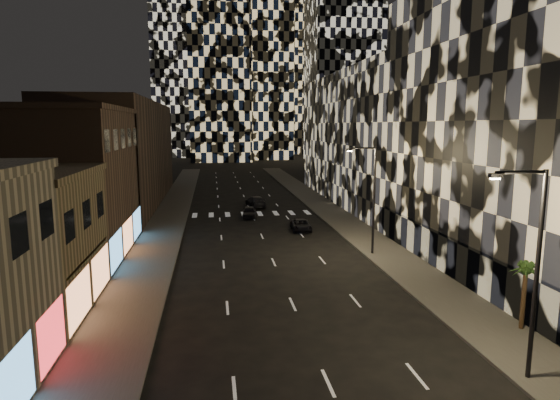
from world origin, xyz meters
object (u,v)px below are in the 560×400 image
object	(u,v)px
streetlight_far	(371,193)
car_dark_midlane	(249,212)
palm_tree	(526,273)
streetlight_near	(533,261)
car_dark_rightlane	(301,225)
car_dark_oncoming	(256,202)

from	to	relation	value
streetlight_far	car_dark_midlane	world-z (taller)	streetlight_far
streetlight_far	palm_tree	xyz separation A→B (m)	(3.15, -15.46, -2.16)
streetlight_near	car_dark_midlane	world-z (taller)	streetlight_near
streetlight_far	car_dark_rightlane	size ratio (longest dim) A/B	2.18
car_dark_oncoming	palm_tree	xyz separation A→B (m)	(10.56, -40.32, 2.46)
car_dark_rightlane	palm_tree	size ratio (longest dim) A/B	1.12
streetlight_far	palm_tree	world-z (taller)	streetlight_far
car_dark_midlane	car_dark_rightlane	bearing A→B (deg)	-52.42
streetlight_near	streetlight_far	bearing A→B (deg)	90.00
car_dark_midlane	palm_tree	bearing A→B (deg)	-64.21
streetlight_near	car_dark_rightlane	size ratio (longest dim) A/B	2.18
palm_tree	car_dark_rightlane	bearing A→B (deg)	105.89
car_dark_midlane	palm_tree	distance (m)	35.28
car_dark_oncoming	palm_tree	distance (m)	41.75
palm_tree	streetlight_far	bearing A→B (deg)	101.50
streetlight_far	car_dark_rightlane	world-z (taller)	streetlight_far
streetlight_near	car_dark_oncoming	size ratio (longest dim) A/B	1.77
palm_tree	car_dark_oncoming	bearing A→B (deg)	104.68
car_dark_rightlane	palm_tree	world-z (taller)	palm_tree
streetlight_far	car_dark_oncoming	bearing A→B (deg)	106.61
streetlight_near	car_dark_midlane	size ratio (longest dim) A/B	2.30
palm_tree	car_dark_midlane	bearing A→B (deg)	109.94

